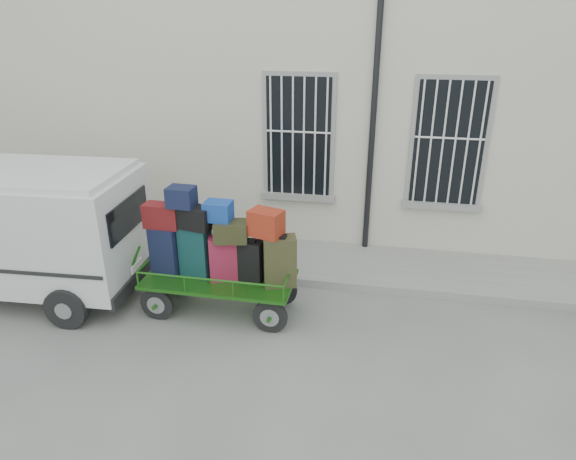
# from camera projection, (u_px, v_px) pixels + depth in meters

# --- Properties ---
(ground) EXTENTS (80.00, 80.00, 0.00)m
(ground) POSITION_uv_depth(u_px,v_px,m) (291.00, 331.00, 7.70)
(ground) COLOR #62625E
(ground) RESTS_ON ground
(building) EXTENTS (24.00, 5.15, 6.00)m
(building) POSITION_uv_depth(u_px,v_px,m) (335.00, 79.00, 11.46)
(building) COLOR beige
(building) RESTS_ON ground
(sidewalk) EXTENTS (24.00, 1.70, 0.15)m
(sidewalk) POSITION_uv_depth(u_px,v_px,m) (312.00, 262.00, 9.65)
(sidewalk) COLOR gray
(sidewalk) RESTS_ON ground
(luggage_cart) EXTENTS (2.82, 1.08, 2.05)m
(luggage_cart) POSITION_uv_depth(u_px,v_px,m) (218.00, 253.00, 7.81)
(luggage_cart) COLOR black
(luggage_cart) RESTS_ON ground
(van) EXTENTS (4.42, 2.13, 2.18)m
(van) POSITION_uv_depth(u_px,v_px,m) (6.00, 223.00, 8.32)
(van) COLOR silver
(van) RESTS_ON ground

